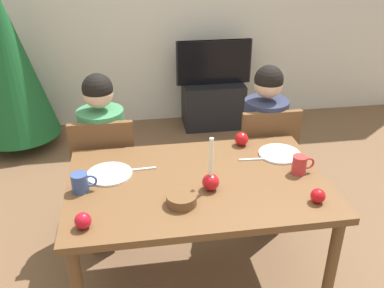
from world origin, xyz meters
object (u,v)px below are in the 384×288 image
(apple_near_candle, at_px, (83,221))
(apple_by_left_plate, at_px, (318,196))
(chair_left, at_px, (106,169))
(candle_centerpiece, at_px, (211,179))
(person_right_child, at_px, (263,148))
(plate_left, at_px, (109,174))
(mug_right, at_px, (300,165))
(apple_by_right_mug, at_px, (242,139))
(mug_left, at_px, (81,183))
(person_left_child, at_px, (105,160))
(christmas_tree, at_px, (6,60))
(bowl_walnuts, at_px, (182,199))
(tv, at_px, (214,62))
(dining_table, at_px, (198,193))
(tv_stand, at_px, (213,104))
(plate_right, at_px, (280,154))
(chair_right, at_px, (264,157))

(apple_near_candle, relative_size, apple_by_left_plate, 1.05)
(chair_left, distance_m, candle_centerpiece, 0.96)
(person_right_child, bearing_deg, apple_by_left_plate, -91.66)
(plate_left, relative_size, mug_right, 1.97)
(apple_by_right_mug, bearing_deg, mug_left, -158.55)
(person_left_child, relative_size, christmas_tree, 0.69)
(chair_left, distance_m, apple_near_candle, 0.97)
(bowl_walnuts, bearing_deg, christmas_tree, 119.61)
(tv, bearing_deg, mug_left, -116.99)
(chair_left, bearing_deg, candle_centerpiece, -50.62)
(candle_centerpiece, bearing_deg, mug_right, 9.41)
(tv, distance_m, apple_near_candle, 2.86)
(chair_left, bearing_deg, dining_table, -49.12)
(tv_stand, xyz_separation_m, bowl_walnuts, (-0.68, -2.50, 0.54))
(tv, xyz_separation_m, christmas_tree, (-1.98, -0.20, 0.17))
(tv, distance_m, plate_left, 2.40)
(apple_near_candle, bearing_deg, plate_left, 76.45)
(plate_left, height_order, apple_near_candle, apple_near_candle)
(dining_table, distance_m, candle_centerpiece, 0.18)
(person_right_child, distance_m, mug_right, 0.69)
(tv_stand, xyz_separation_m, apple_near_candle, (-1.14, -2.62, 0.55))
(plate_right, bearing_deg, chair_left, 159.43)
(person_left_child, relative_size, tv, 1.48)
(apple_near_candle, xyz_separation_m, apple_by_left_plate, (1.14, 0.02, -0.00))
(chair_left, bearing_deg, person_left_child, 90.00)
(apple_by_left_plate, bearing_deg, tv, 89.83)
(person_left_child, xyz_separation_m, apple_near_candle, (-0.06, -0.96, 0.22))
(mug_left, bearing_deg, dining_table, 0.58)
(plate_right, bearing_deg, tv_stand, 89.26)
(tv_stand, relative_size, candle_centerpiece, 2.14)
(plate_right, bearing_deg, apple_by_right_mug, 140.92)
(candle_centerpiece, relative_size, mug_left, 2.25)
(dining_table, xyz_separation_m, person_right_child, (0.58, 0.64, -0.10))
(dining_table, relative_size, person_right_child, 1.19)
(person_left_child, bearing_deg, plate_left, -84.08)
(dining_table, relative_size, person_left_child, 1.19)
(chair_left, distance_m, mug_left, 0.68)
(mug_right, height_order, apple_by_right_mug, mug_right)
(chair_right, bearing_deg, apple_near_candle, -141.54)
(tv, xyz_separation_m, apple_by_left_plate, (-0.01, -2.59, 0.08))
(tv, bearing_deg, tv_stand, -90.00)
(person_right_child, height_order, tv_stand, person_right_child)
(christmas_tree, height_order, apple_near_candle, christmas_tree)
(chair_left, distance_m, person_right_child, 1.11)
(person_left_child, distance_m, apple_near_candle, 0.98)
(chair_right, relative_size, tv, 1.14)
(person_left_child, bearing_deg, tv_stand, 56.76)
(person_left_child, height_order, person_right_child, same)
(plate_right, bearing_deg, mug_left, -169.36)
(christmas_tree, relative_size, plate_left, 6.76)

